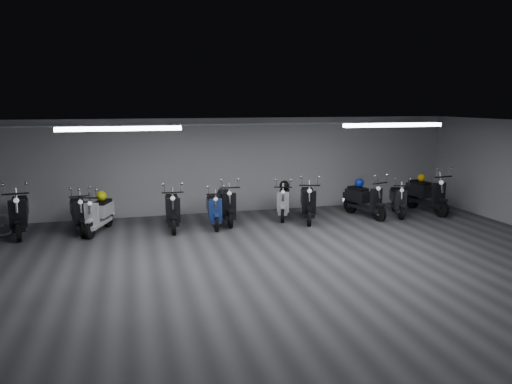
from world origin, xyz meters
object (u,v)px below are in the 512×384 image
object	(u,v)px
scooter_8	(365,194)
helmet_3	(102,196)
scooter_2	(99,209)
scooter_3	(172,204)
scooter_0	(19,207)
helmet_1	(359,183)
scooter_7	(308,197)
scooter_1	(79,208)
scooter_6	(284,197)
scooter_10	(427,189)
scooter_5	(226,199)
scooter_4	(214,204)
helmet_2	(421,178)
helmet_0	(284,185)
scooter_9	(398,195)

from	to	relation	value
scooter_8	helmet_3	distance (m)	7.20
scooter_2	scooter_3	distance (m)	1.83
scooter_2	scooter_3	bearing A→B (deg)	16.81
scooter_0	scooter_8	xyz separation A→B (m)	(9.15, -0.43, -0.05)
scooter_3	helmet_3	size ratio (longest dim) A/B	6.88
scooter_8	helmet_1	distance (m)	0.38
scooter_0	scooter_8	distance (m)	9.16
scooter_0	scooter_7	bearing A→B (deg)	-11.12
scooter_1	helmet_1	distance (m)	7.69
scooter_0	scooter_6	distance (m)	6.88
scooter_0	scooter_8	bearing A→B (deg)	-10.56
scooter_2	scooter_10	size ratio (longest dim) A/B	0.86
scooter_2	helmet_1	distance (m)	7.20
scooter_0	helmet_1	xyz separation A→B (m)	(9.08, -0.19, 0.24)
scooter_3	scooter_5	size ratio (longest dim) A/B	1.00
scooter_6	helmet_3	xyz separation A→B (m)	(-4.91, -0.11, 0.30)
scooter_4	helmet_2	size ratio (longest dim) A/B	7.07
scooter_1	helmet_3	world-z (taller)	scooter_1
scooter_10	helmet_1	world-z (taller)	scooter_10
scooter_3	scooter_2	bearing A→B (deg)	179.98
scooter_7	scooter_1	bearing A→B (deg)	-165.72
scooter_5	helmet_3	xyz separation A→B (m)	(-3.23, 0.00, 0.24)
helmet_0	scooter_10	bearing A→B (deg)	-8.80
scooter_7	scooter_10	distance (m)	3.76
scooter_1	helmet_0	bearing A→B (deg)	-7.48
scooter_9	helmet_2	bearing A→B (deg)	40.80
scooter_2	helmet_2	bearing A→B (deg)	20.53
scooter_7	scooter_8	distance (m)	1.73
helmet_0	helmet_1	size ratio (longest dim) A/B	1.09
helmet_0	helmet_3	xyz separation A→B (m)	(-4.99, -0.32, 0.01)
scooter_7	scooter_8	size ratio (longest dim) A/B	1.03
scooter_4	helmet_0	distance (m)	2.27
scooter_1	scooter_3	bearing A→B (deg)	-17.60
scooter_2	helmet_2	xyz separation A→B (m)	(9.27, 0.16, 0.39)
helmet_2	scooter_5	bearing A→B (deg)	179.40
scooter_5	helmet_1	size ratio (longest dim) A/B	6.71
scooter_10	helmet_3	distance (m)	9.23
scooter_4	scooter_5	distance (m)	0.51
scooter_4	scooter_10	size ratio (longest dim) A/B	0.83
scooter_3	scooter_5	xyz separation A→B (m)	(1.49, 0.31, -0.00)
scooter_4	scooter_5	size ratio (longest dim) A/B	0.91
scooter_3	scooter_4	distance (m)	1.09
scooter_3	scooter_7	world-z (taller)	scooter_7
scooter_5	helmet_3	distance (m)	3.24
helmet_1	helmet_3	distance (m)	7.12
helmet_3	scooter_3	bearing A→B (deg)	-10.01
scooter_0	helmet_3	size ratio (longest dim) A/B	7.40
scooter_0	scooter_6	size ratio (longest dim) A/B	1.17
scooter_8	helmet_2	bearing A→B (deg)	-7.35
helmet_0	helmet_3	size ratio (longest dim) A/B	1.11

